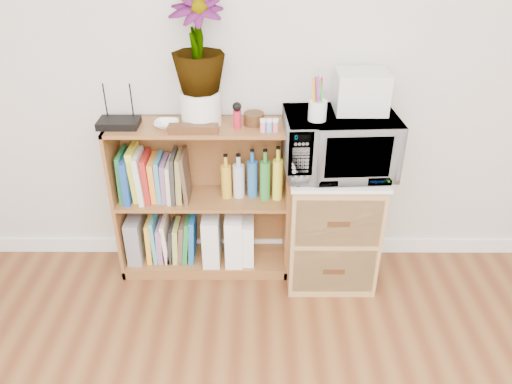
{
  "coord_description": "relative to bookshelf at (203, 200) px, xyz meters",
  "views": [
    {
      "loc": [
        -0.03,
        -0.4,
        1.99
      ],
      "look_at": [
        -0.04,
        1.95,
        0.62
      ],
      "focal_mm": 35.0,
      "sensor_mm": 36.0,
      "label": 1
    }
  ],
  "objects": [
    {
      "name": "small_appliance",
      "position": [
        0.85,
        -0.02,
        0.67
      ],
      "size": [
        0.26,
        0.22,
        0.21
      ],
      "primitive_type": "cube",
      "color": "silver",
      "rests_on": "microwave"
    },
    {
      "name": "microwave",
      "position": [
        0.75,
        -0.08,
        0.41
      ],
      "size": [
        0.6,
        0.42,
        0.32
      ],
      "primitive_type": "imported",
      "rotation": [
        0.0,
        0.0,
        0.06
      ],
      "color": "silver",
      "rests_on": "wicker_unit"
    },
    {
      "name": "file_box",
      "position": [
        -0.42,
        0.0,
        -0.26
      ],
      "size": [
        0.09,
        0.23,
        0.29
      ],
      "primitive_type": "cube",
      "color": "gray",
      "rests_on": "bookshelf"
    },
    {
      "name": "white_bowl",
      "position": [
        -0.17,
        -0.03,
        0.49
      ],
      "size": [
        0.13,
        0.13,
        0.03
      ],
      "primitive_type": "imported",
      "color": "white",
      "rests_on": "bookshelf"
    },
    {
      "name": "router",
      "position": [
        -0.42,
        -0.02,
        0.49
      ],
      "size": [
        0.21,
        0.15,
        0.04
      ],
      "primitive_type": "cube",
      "color": "black",
      "rests_on": "bookshelf"
    },
    {
      "name": "paint_jars",
      "position": [
        0.38,
        -0.09,
        0.5
      ],
      "size": [
        0.11,
        0.04,
        0.06
      ],
      "primitive_type": "cube",
      "color": "pink",
      "rests_on": "bookshelf"
    },
    {
      "name": "magazine_holder_left",
      "position": [
        0.04,
        -0.01,
        -0.25
      ],
      "size": [
        0.1,
        0.25,
        0.32
      ],
      "primitive_type": "cube",
      "color": "white",
      "rests_on": "bookshelf"
    },
    {
      "name": "kokeshi_doll",
      "position": [
        0.21,
        -0.04,
        0.52
      ],
      "size": [
        0.04,
        0.04,
        0.1
      ],
      "primitive_type": "cylinder",
      "color": "#B4162A",
      "rests_on": "bookshelf"
    },
    {
      "name": "wooden_bowl",
      "position": [
        0.3,
        0.01,
        0.51
      ],
      "size": [
        0.11,
        0.11,
        0.06
      ],
      "primitive_type": "cylinder",
      "color": "#351B0E",
      "rests_on": "bookshelf"
    },
    {
      "name": "skirting_board",
      "position": [
        0.35,
        0.14,
        -0.42
      ],
      "size": [
        4.0,
        0.02,
        0.1
      ],
      "primitive_type": "cube",
      "color": "white",
      "rests_on": "ground"
    },
    {
      "name": "bookshelf",
      "position": [
        0.0,
        0.0,
        0.0
      ],
      "size": [
        1.0,
        0.3,
        0.95
      ],
      "primitive_type": "cube",
      "color": "brown",
      "rests_on": "ground"
    },
    {
      "name": "plant_pot",
      "position": [
        0.02,
        0.02,
        0.57
      ],
      "size": [
        0.21,
        0.21,
        0.18
      ],
      "primitive_type": "cylinder",
      "color": "silver",
      "rests_on": "bookshelf"
    },
    {
      "name": "magazine_holder_mid",
      "position": [
        0.18,
        -0.01,
        -0.24
      ],
      "size": [
        0.1,
        0.26,
        0.32
      ],
      "primitive_type": "cube",
      "color": "white",
      "rests_on": "bookshelf"
    },
    {
      "name": "magazine_holder_right",
      "position": [
        0.25,
        -0.01,
        -0.26
      ],
      "size": [
        0.09,
        0.22,
        0.28
      ],
      "primitive_type": "cube",
      "color": "white",
      "rests_on": "bookshelf"
    },
    {
      "name": "trinket_box",
      "position": [
        -0.01,
        -0.1,
        0.5
      ],
      "size": [
        0.26,
        0.06,
        0.04
      ],
      "primitive_type": "cube",
      "color": "#3C2010",
      "rests_on": "bookshelf"
    },
    {
      "name": "potted_plant",
      "position": [
        0.02,
        0.02,
        0.9
      ],
      "size": [
        0.28,
        0.28,
        0.49
      ],
      "primitive_type": "imported",
      "color": "#427B31",
      "rests_on": "plant_pot"
    },
    {
      "name": "lower_books",
      "position": [
        -0.2,
        0.0,
        -0.27
      ],
      "size": [
        0.3,
        0.19,
        0.29
      ],
      "color": "yellow",
      "rests_on": "bookshelf"
    },
    {
      "name": "cookbooks",
      "position": [
        -0.27,
        0.0,
        0.16
      ],
      "size": [
        0.39,
        0.2,
        0.31
      ],
      "color": "#1B6734",
      "rests_on": "bookshelf"
    },
    {
      "name": "wicker_unit",
      "position": [
        0.75,
        -0.08,
        -0.12
      ],
      "size": [
        0.5,
        0.45,
        0.7
      ],
      "primitive_type": "cube",
      "color": "#9E7542",
      "rests_on": "ground"
    },
    {
      "name": "liquor_bottles",
      "position": [
        0.32,
        0.0,
        0.17
      ],
      "size": [
        0.42,
        0.07,
        0.32
      ],
      "color": "gold",
      "rests_on": "bookshelf"
    },
    {
      "name": "pen_cup",
      "position": [
        0.62,
        -0.15,
        0.62
      ],
      "size": [
        0.09,
        0.09,
        0.1
      ],
      "primitive_type": "cylinder",
      "color": "silver",
      "rests_on": "microwave"
    }
  ]
}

